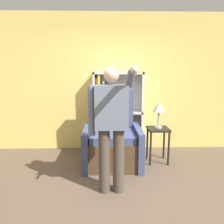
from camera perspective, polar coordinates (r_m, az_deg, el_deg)
ground_plane at (r=3.00m, az=1.58°, el=-22.05°), size 14.00×14.00×0.00m
wall_back at (r=4.58m, az=0.31°, el=7.59°), size 8.00×0.06×2.80m
bookcase at (r=4.48m, az=0.13°, el=0.03°), size 1.01×0.28×1.62m
armchair at (r=3.91m, az=0.08°, el=-7.70°), size 0.99×0.91×1.32m
person_standing at (r=2.83m, az=-0.19°, el=-2.96°), size 0.57×0.78×1.68m
side_table at (r=4.03m, az=11.91°, el=-6.01°), size 0.37×0.37×0.63m
table_lamp at (r=3.92m, az=12.18°, el=1.18°), size 0.21×0.21×0.49m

